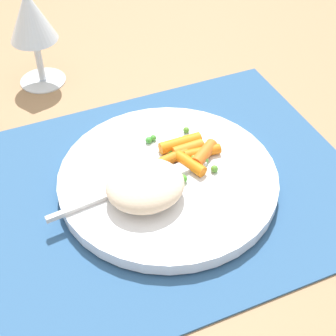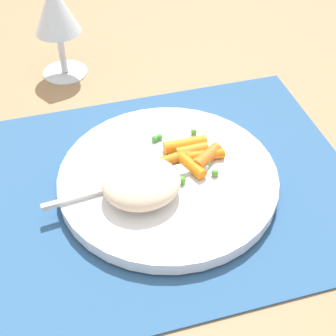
% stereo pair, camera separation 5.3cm
% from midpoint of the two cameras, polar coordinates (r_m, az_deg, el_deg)
% --- Properties ---
extents(ground_plane, '(2.40, 2.40, 0.00)m').
position_cam_midpoint_polar(ground_plane, '(0.59, 2.54, -2.32)').
color(ground_plane, '#997551').
extents(placemat, '(0.44, 0.36, 0.01)m').
position_cam_midpoint_polar(placemat, '(0.59, 2.55, -2.12)').
color(placemat, '#2D5684').
rests_on(placemat, ground_plane).
extents(plate, '(0.25, 0.25, 0.02)m').
position_cam_midpoint_polar(plate, '(0.58, 2.59, -1.38)').
color(plate, white).
rests_on(plate, placemat).
extents(rice_mound, '(0.09, 0.08, 0.04)m').
position_cam_midpoint_polar(rice_mound, '(0.54, -0.24, -1.84)').
color(rice_mound, beige).
rests_on(rice_mound, plate).
extents(carrot_portion, '(0.08, 0.06, 0.01)m').
position_cam_midpoint_polar(carrot_portion, '(0.60, 5.37, 1.50)').
color(carrot_portion, orange).
rests_on(carrot_portion, plate).
extents(pea_scatter, '(0.06, 0.09, 0.01)m').
position_cam_midpoint_polar(pea_scatter, '(0.60, 4.47, 1.41)').
color(pea_scatter, '#51B02E').
rests_on(pea_scatter, plate).
extents(fork, '(0.19, 0.03, 0.01)m').
position_cam_midpoint_polar(fork, '(0.57, -0.07, -1.39)').
color(fork, silver).
rests_on(fork, plate).
extents(wine_glass, '(0.07, 0.07, 0.14)m').
position_cam_midpoint_polar(wine_glass, '(0.74, -10.54, 16.83)').
color(wine_glass, silver).
rests_on(wine_glass, ground_plane).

